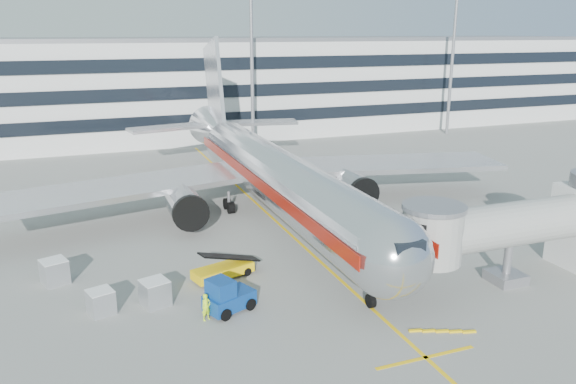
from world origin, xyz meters
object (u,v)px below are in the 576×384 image
object	(u,v)px
cargo_container_front	(155,293)
baggage_tug	(227,297)
cargo_container_left	(101,302)
belt_loader	(223,270)
cargo_container_right	(54,272)
ramp_worker	(206,307)
main_jet	(268,171)

from	to	relation	value
cargo_container_front	baggage_tug	bearing A→B (deg)	-31.51
baggage_tug	cargo_container_front	world-z (taller)	baggage_tug
baggage_tug	cargo_container_left	xyz separation A→B (m)	(-7.24, 2.52, -0.22)
belt_loader	cargo_container_right	xyz separation A→B (m)	(-10.94, 3.22, 0.24)
belt_loader	ramp_worker	size ratio (longest dim) A/B	2.76
main_jet	cargo_container_left	distance (m)	21.71
belt_loader	cargo_container_front	bearing A→B (deg)	-154.04
cargo_container_right	main_jet	bearing A→B (deg)	25.85
cargo_container_front	ramp_worker	world-z (taller)	ramp_worker
cargo_container_left	belt_loader	bearing A→B (deg)	15.95
main_jet	belt_loader	size ratio (longest dim) A/B	11.01
ramp_worker	main_jet	bearing A→B (deg)	38.68
belt_loader	main_jet	bearing A→B (deg)	58.27
main_jet	cargo_container_left	bearing A→B (deg)	-137.33
belt_loader	baggage_tug	distance (m)	4.98
cargo_container_right	ramp_worker	bearing A→B (deg)	-45.47
cargo_container_right	ramp_worker	xyz separation A→B (m)	(8.54, -8.68, -0.01)
cargo_container_right	baggage_tug	bearing A→B (deg)	-39.12
baggage_tug	cargo_container_front	size ratio (longest dim) A/B	1.76
cargo_container_right	cargo_container_front	xyz separation A→B (m)	(5.96, -5.65, -0.01)
ramp_worker	baggage_tug	bearing A→B (deg)	0.51
baggage_tug	cargo_container_left	world-z (taller)	baggage_tug
main_jet	cargo_container_front	xyz separation A→B (m)	(-12.51, -14.60, -3.40)
cargo_container_right	ramp_worker	distance (m)	12.17
baggage_tug	cargo_container_left	distance (m)	7.66
cargo_container_front	ramp_worker	size ratio (longest dim) A/B	1.16
main_jet	cargo_container_right	size ratio (longest dim) A/B	25.19
cargo_container_right	ramp_worker	world-z (taller)	cargo_container_right
belt_loader	ramp_worker	xyz separation A→B (m)	(-2.41, -5.45, 0.23)
cargo_container_front	cargo_container_left	bearing A→B (deg)	178.70
cargo_container_left	ramp_worker	size ratio (longest dim) A/B	1.06
cargo_container_front	cargo_container_right	bearing A→B (deg)	136.55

